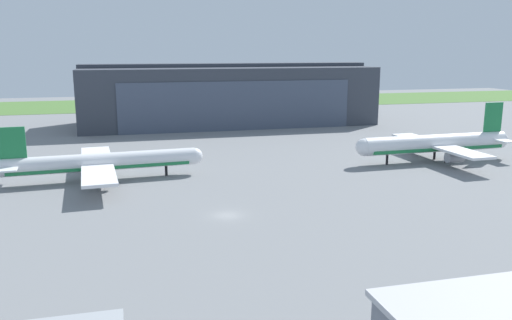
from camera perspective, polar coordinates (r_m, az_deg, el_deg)
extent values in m
plane|color=slate|center=(81.90, -3.16, -6.08)|extent=(440.00, 440.00, 0.00)
cube|color=#4C7535|center=(248.90, -10.83, 6.04)|extent=(440.00, 56.00, 0.08)
cube|color=#383D47|center=(180.61, -3.11, 7.08)|extent=(97.45, 32.85, 19.41)
cube|color=#424C60|center=(164.64, -1.98, 5.92)|extent=(74.06, 0.30, 15.53)
cube|color=#383D47|center=(179.99, -3.15, 10.35)|extent=(97.45, 7.88, 1.20)
cylinder|color=white|center=(106.52, -16.62, -0.19)|extent=(37.44, 5.98, 3.46)
sphere|color=white|center=(108.49, -6.75, 0.45)|extent=(3.32, 3.32, 3.32)
cube|color=#1E7A42|center=(106.72, -16.59, -0.69)|extent=(34.46, 5.82, 0.61)
cube|color=#1E7A42|center=(106.51, -25.21, 1.71)|extent=(4.86, 0.73, 5.89)
cube|color=white|center=(104.85, -25.57, -0.89)|extent=(3.68, 5.06, 0.28)
cube|color=white|center=(109.94, -25.24, -0.30)|extent=(3.68, 5.06, 0.28)
cube|color=white|center=(97.53, -16.87, -1.58)|extent=(7.08, 17.04, 0.56)
cube|color=white|center=(115.70, -17.13, 0.51)|extent=(7.08, 17.04, 0.56)
cylinder|color=gray|center=(99.13, -16.38, -2.08)|extent=(3.41, 2.12, 1.90)
cylinder|color=gray|center=(114.65, -16.67, -0.21)|extent=(3.41, 2.12, 1.90)
cylinder|color=black|center=(108.11, -9.81, -1.17)|extent=(0.56, 0.56, 2.03)
cylinder|color=black|center=(105.33, -17.31, -1.91)|extent=(0.56, 0.56, 2.03)
cylinder|color=black|center=(108.87, -17.35, -1.46)|extent=(0.56, 0.56, 2.03)
cylinder|color=white|center=(126.22, 19.08, 1.76)|extent=(36.15, 5.01, 4.06)
sphere|color=white|center=(116.95, 11.80, 1.39)|extent=(3.90, 3.90, 3.90)
sphere|color=white|center=(137.25, 25.29, 2.04)|extent=(3.17, 3.17, 3.17)
cube|color=#1E7A42|center=(126.42, 19.05, 1.26)|extent=(33.27, 4.97, 0.71)
cube|color=#1E7A42|center=(134.63, 24.57, 4.30)|extent=(4.70, 0.52, 6.90)
cube|color=white|center=(138.08, 23.81, 2.40)|extent=(3.39, 5.77, 0.28)
cube|color=white|center=(133.52, 25.45, 1.95)|extent=(3.39, 5.77, 0.28)
cube|color=white|center=(133.57, 17.29, 2.20)|extent=(6.15, 14.75, 0.56)
cube|color=white|center=(120.07, 21.62, 0.82)|extent=(6.15, 14.75, 0.56)
cylinder|color=gray|center=(132.42, 17.23, 1.49)|extent=(3.91, 2.33, 2.23)
cylinder|color=gray|center=(120.77, 20.93, 0.24)|extent=(3.91, 2.33, 2.23)
cylinder|color=black|center=(120.30, 14.17, 0.04)|extent=(0.56, 0.56, 2.25)
cylinder|color=black|center=(129.32, 18.98, 0.57)|extent=(0.56, 0.56, 2.25)
cylinder|color=black|center=(125.92, 20.07, 0.20)|extent=(0.56, 0.56, 2.25)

